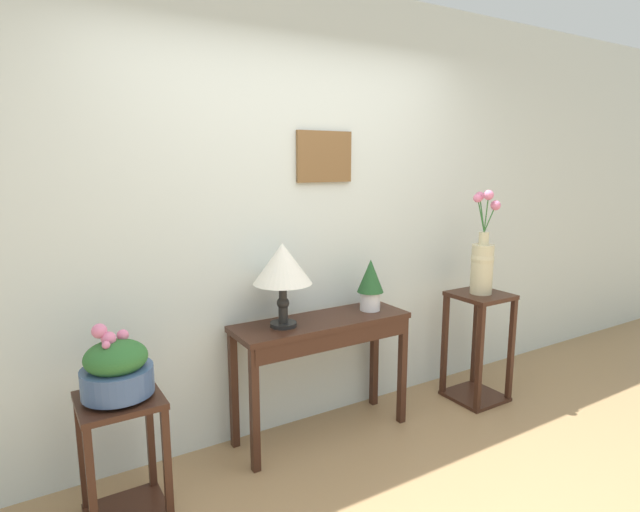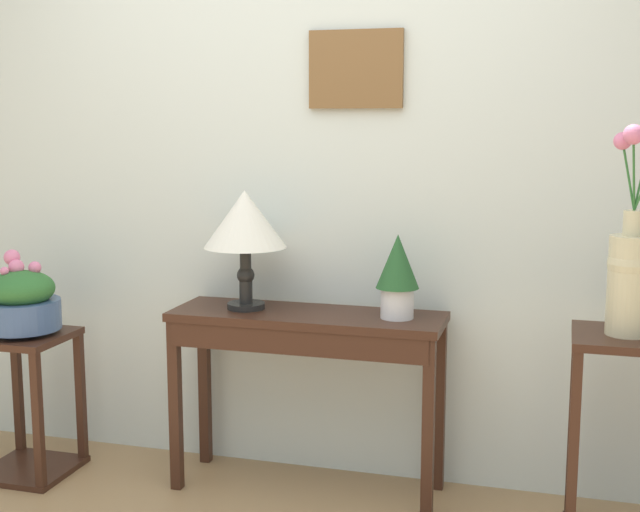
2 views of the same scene
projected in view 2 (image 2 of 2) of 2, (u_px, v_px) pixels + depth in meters
back_wall_with_art at (306, 156)px, 3.72m from camera, size 9.00×0.13×2.80m
console_table at (306, 343)px, 3.54m from camera, size 1.13×0.37×0.77m
table_lamp at (245, 223)px, 3.56m from camera, size 0.35×0.35×0.50m
potted_plant_on_console at (398, 272)px, 3.41m from camera, size 0.17×0.17×0.34m
pedestal_stand_left at (27, 404)px, 3.78m from camera, size 0.37×0.37×0.64m
planter_bowl_wide_left at (21, 301)px, 3.71m from camera, size 0.33×0.33×0.36m
pedestal_stand_right at (621, 443)px, 3.11m from camera, size 0.37×0.37×0.80m
flower_vase_tall_right at (631, 265)px, 3.00m from camera, size 0.18×0.21×0.74m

